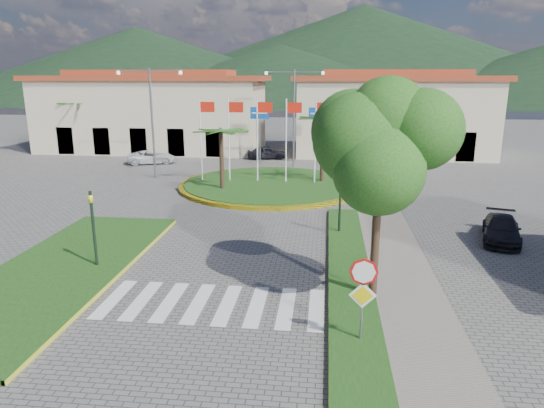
# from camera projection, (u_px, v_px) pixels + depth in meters

# --- Properties ---
(ground) EXTENTS (160.00, 160.00, 0.00)m
(ground) POSITION_uv_depth(u_px,v_px,m) (174.00, 373.00, 12.57)
(ground) COLOR #5F5C5A
(ground) RESTS_ON ground
(sidewalk_right) EXTENTS (4.00, 28.00, 0.15)m
(sidewalk_right) POSITION_uv_depth(u_px,v_px,m) (399.00, 344.00, 13.82)
(sidewalk_right) COLOR gray
(sidewalk_right) RESTS_ON ground
(verge_right) EXTENTS (1.60, 28.00, 0.18)m
(verge_right) POSITION_uv_depth(u_px,v_px,m) (357.00, 341.00, 13.95)
(verge_right) COLOR #194112
(verge_right) RESTS_ON ground
(median_left) EXTENTS (5.00, 14.00, 0.18)m
(median_left) POSITION_uv_depth(u_px,v_px,m) (60.00, 270.00, 19.02)
(median_left) COLOR #194112
(median_left) RESTS_ON ground
(crosswalk) EXTENTS (8.00, 3.00, 0.01)m
(crosswalk) POSITION_uv_depth(u_px,v_px,m) (210.00, 304.00, 16.42)
(crosswalk) COLOR silver
(crosswalk) RESTS_ON ground
(roundabout_island) EXTENTS (12.70, 12.70, 6.00)m
(roundabout_island) POSITION_uv_depth(u_px,v_px,m) (271.00, 184.00, 33.66)
(roundabout_island) COLOR yellow
(roundabout_island) RESTS_ON ground
(stop_sign) EXTENTS (0.80, 0.11, 2.65)m
(stop_sign) POSITION_uv_depth(u_px,v_px,m) (363.00, 287.00, 13.47)
(stop_sign) COLOR slate
(stop_sign) RESTS_ON ground
(deciduous_tree) EXTENTS (3.60, 3.60, 6.80)m
(deciduous_tree) POSITION_uv_depth(u_px,v_px,m) (381.00, 150.00, 15.45)
(deciduous_tree) COLOR black
(deciduous_tree) RESTS_ON ground
(traffic_light_left) EXTENTS (0.15, 0.18, 3.20)m
(traffic_light_left) POSITION_uv_depth(u_px,v_px,m) (93.00, 222.00, 18.89)
(traffic_light_left) COLOR black
(traffic_light_left) RESTS_ON ground
(traffic_light_right) EXTENTS (0.15, 0.18, 3.20)m
(traffic_light_right) POSITION_uv_depth(u_px,v_px,m) (340.00, 196.00, 23.11)
(traffic_light_right) COLOR black
(traffic_light_right) RESTS_ON ground
(traffic_light_far) EXTENTS (0.18, 0.15, 3.20)m
(traffic_light_far) POSITION_uv_depth(u_px,v_px,m) (383.00, 152.00, 36.18)
(traffic_light_far) COLOR black
(traffic_light_far) RESTS_ON ground
(direction_sign_west) EXTENTS (1.60, 0.14, 5.20)m
(direction_sign_west) POSITION_uv_depth(u_px,v_px,m) (260.00, 123.00, 41.63)
(direction_sign_west) COLOR slate
(direction_sign_west) RESTS_ON ground
(direction_sign_east) EXTENTS (1.60, 0.14, 5.20)m
(direction_sign_east) POSITION_uv_depth(u_px,v_px,m) (318.00, 124.00, 41.09)
(direction_sign_east) COLOR slate
(direction_sign_east) RESTS_ON ground
(street_lamp_centre) EXTENTS (4.80, 0.16, 8.00)m
(street_lamp_centre) POSITION_uv_depth(u_px,v_px,m) (294.00, 113.00, 40.13)
(street_lamp_centre) COLOR slate
(street_lamp_centre) RESTS_ON ground
(street_lamp_west) EXTENTS (4.80, 0.16, 8.00)m
(street_lamp_west) POSITION_uv_depth(u_px,v_px,m) (152.00, 118.00, 35.45)
(street_lamp_west) COLOR slate
(street_lamp_west) RESTS_ON ground
(building_left) EXTENTS (23.32, 9.54, 8.05)m
(building_left) POSITION_uv_depth(u_px,v_px,m) (153.00, 112.00, 49.59)
(building_left) COLOR beige
(building_left) RESTS_ON ground
(building_right) EXTENTS (19.08, 9.54, 8.05)m
(building_right) POSITION_uv_depth(u_px,v_px,m) (392.00, 114.00, 46.98)
(building_right) COLOR beige
(building_right) RESTS_ON ground
(hill_far_west) EXTENTS (140.00, 140.00, 22.00)m
(hill_far_west) POSITION_uv_depth(u_px,v_px,m) (139.00, 64.00, 150.20)
(hill_far_west) COLOR black
(hill_far_west) RESTS_ON ground
(hill_far_mid) EXTENTS (180.00, 180.00, 30.00)m
(hill_far_mid) POSITION_uv_depth(u_px,v_px,m) (363.00, 52.00, 160.77)
(hill_far_mid) COLOR black
(hill_far_mid) RESTS_ON ground
(hill_near_back) EXTENTS (110.00, 110.00, 16.00)m
(hill_near_back) POSITION_uv_depth(u_px,v_px,m) (280.00, 74.00, 136.47)
(hill_near_back) COLOR black
(hill_near_back) RESTS_ON ground
(white_van) EXTENTS (4.57, 3.28, 1.16)m
(white_van) POSITION_uv_depth(u_px,v_px,m) (152.00, 157.00, 42.49)
(white_van) COLOR silver
(white_van) RESTS_ON ground
(car_dark_a) EXTENTS (3.77, 2.21, 1.20)m
(car_dark_a) POSITION_uv_depth(u_px,v_px,m) (267.00, 153.00, 44.83)
(car_dark_a) COLOR black
(car_dark_a) RESTS_ON ground
(car_dark_b) EXTENTS (3.38, 1.41, 1.09)m
(car_dark_b) POSITION_uv_depth(u_px,v_px,m) (348.00, 150.00, 46.62)
(car_dark_b) COLOR black
(car_dark_b) RESTS_ON ground
(car_side_right) EXTENTS (2.56, 4.16, 1.13)m
(car_side_right) POSITION_uv_depth(u_px,v_px,m) (501.00, 229.00, 22.56)
(car_side_right) COLOR black
(car_side_right) RESTS_ON ground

